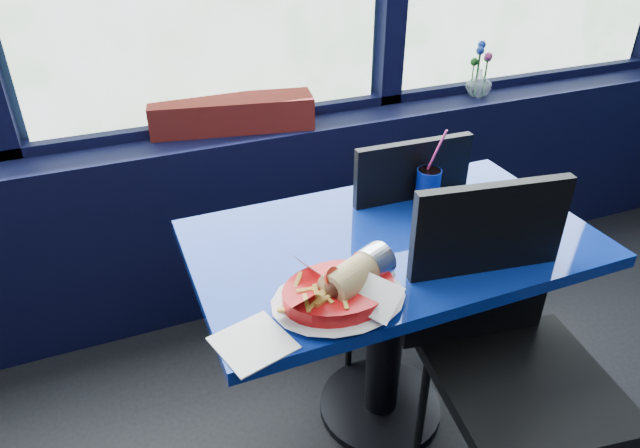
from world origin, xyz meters
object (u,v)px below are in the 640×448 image
at_px(chair_near_back, 388,231).
at_px(food_basket, 341,290).
at_px(near_table, 389,285).
at_px(flower_vase, 479,80).
at_px(soda_cup, 428,187).
at_px(ketchup_bottle, 394,173).
at_px(chair_near_front, 507,342).
at_px(planter_box, 232,114).

xyz_separation_m(chair_near_back, food_basket, (-0.44, -0.54, 0.24)).
bearing_deg(near_table, food_basket, -140.92).
relative_size(near_table, food_basket, 3.81).
height_order(flower_vase, soda_cup, flower_vase).
height_order(ketchup_bottle, soda_cup, soda_cup).
xyz_separation_m(near_table, soda_cup, (0.19, 0.13, 0.25)).
bearing_deg(near_table, chair_near_front, -64.90).
height_order(near_table, chair_near_front, chair_near_front).
distance_m(chair_near_front, food_basket, 0.51).
bearing_deg(chair_near_back, flower_vase, -141.72).
distance_m(planter_box, flower_vase, 1.16).
distance_m(planter_box, soda_cup, 0.88).
relative_size(chair_near_front, food_basket, 3.21).
xyz_separation_m(planter_box, soda_cup, (0.45, -0.76, -0.05)).
relative_size(near_table, chair_near_front, 1.18).
xyz_separation_m(chair_near_back, ketchup_bottle, (-0.05, -0.09, 0.29)).
bearing_deg(near_table, soda_cup, 34.53).
distance_m(chair_near_back, planter_box, 0.78).
relative_size(planter_box, soda_cup, 2.39).
bearing_deg(ketchup_bottle, flower_vase, 38.86).
height_order(chair_near_back, planter_box, chair_near_back).
bearing_deg(chair_near_back, food_basket, 52.71).
bearing_deg(food_basket, soda_cup, 37.45).
relative_size(near_table, planter_box, 1.87).
xyz_separation_m(flower_vase, soda_cup, (-0.71, -0.73, -0.06)).
distance_m(near_table, planter_box, 0.98).
relative_size(flower_vase, soda_cup, 0.93).
xyz_separation_m(chair_near_front, flower_vase, (0.74, 1.22, 0.29)).
distance_m(near_table, chair_near_back, 0.36).
height_order(chair_near_front, food_basket, chair_near_front).
distance_m(flower_vase, food_basket, 1.60).
distance_m(planter_box, food_basket, 1.12).
distance_m(chair_near_front, flower_vase, 1.46).
height_order(chair_near_front, flower_vase, flower_vase).
xyz_separation_m(chair_near_back, flower_vase, (0.74, 0.54, 0.33)).
bearing_deg(chair_near_back, near_table, 64.12).
xyz_separation_m(planter_box, food_basket, (-0.02, -1.12, -0.07)).
bearing_deg(flower_vase, food_basket, -137.46).
relative_size(planter_box, flower_vase, 2.59).
relative_size(chair_near_front, planter_box, 1.57).
height_order(near_table, soda_cup, soda_cup).
distance_m(near_table, soda_cup, 0.34).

